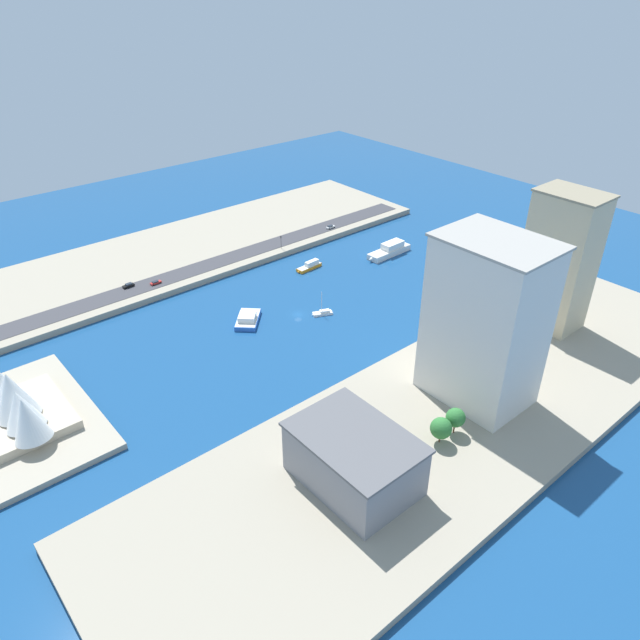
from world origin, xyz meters
TOP-DOWN VIEW (x-y plane):
  - ground_plane at (0.00, 0.00)m, footprint 440.00×440.00m
  - quay_west at (-82.75, 0.00)m, footprint 70.00×240.00m
  - quay_east at (82.75, 0.00)m, footprint 70.00×240.00m
  - peninsula_point at (2.00, 107.81)m, footprint 61.05×41.09m
  - road_strip at (58.89, 0.00)m, footprint 11.62×228.00m
  - catamaran_blue at (8.28, 19.06)m, footprint 16.82×16.64m
  - sailboat_small_white at (-6.55, -7.80)m, footprint 6.04×8.81m
  - water_taxi_orange at (29.80, -30.75)m, footprint 4.84×14.26m
  - ferry_white_commuter at (16.52, -70.87)m, footprint 7.58×26.66m
  - hotel_broad_white at (-80.40, -9.83)m, footprint 33.25×24.52m
  - warehouse_low_gray at (-82.94, 46.57)m, footprint 34.07×23.96m
  - office_block_beige at (-70.83, -68.20)m, footprint 23.96×17.13m
  - van_white at (55.51, -66.17)m, footprint 1.89×5.02m
  - suv_black at (62.18, 44.56)m, footprint 2.21×5.07m
  - pickup_red at (57.15, 34.24)m, footprint 1.89×4.91m
  - traffic_light_waterfront at (51.93, -30.79)m, footprint 0.36×0.36m
  - opera_landmark at (0.41, 107.81)m, footprint 37.45×27.32m
  - park_tree_cluster at (-88.33, 14.15)m, footprint 6.45×12.66m

SIDE VIEW (x-z plane):
  - ground_plane at x=0.00m, z-range 0.00..0.00m
  - sailboat_small_white at x=-6.55m, z-range -4.45..6.04m
  - peninsula_point at x=2.00m, z-range 0.00..2.00m
  - water_taxi_orange at x=29.80m, z-range -0.45..3.05m
  - quay_west at x=-82.75m, z-range 0.00..2.71m
  - quay_east at x=82.75m, z-range 0.00..2.71m
  - catamaran_blue at x=8.28m, z-range -0.53..3.59m
  - ferry_white_commuter at x=16.52m, z-range -0.67..5.25m
  - road_strip at x=58.89m, z-range 2.71..2.86m
  - pickup_red at x=57.15m, z-range 2.86..4.26m
  - van_white at x=55.51m, z-range 2.84..4.42m
  - suv_black at x=62.18m, z-range 2.84..4.48m
  - traffic_light_waterfront at x=51.93m, z-range 3.80..10.30m
  - park_tree_cluster at x=-88.33m, z-range 3.86..12.55m
  - opera_landmark at x=0.41m, z-range -0.02..18.39m
  - warehouse_low_gray at x=-82.94m, z-range 2.74..18.72m
  - office_block_beige at x=-70.83m, z-range 2.74..55.42m
  - hotel_broad_white at x=-80.40m, z-range 2.74..57.04m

